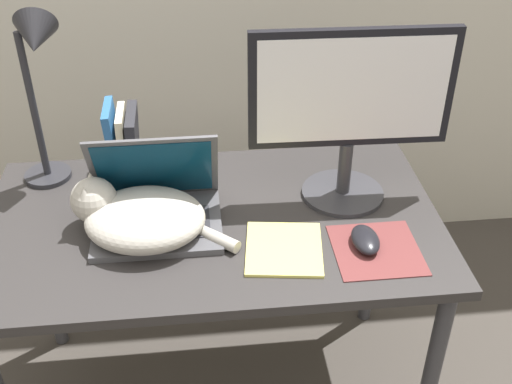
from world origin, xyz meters
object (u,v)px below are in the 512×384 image
at_px(cat, 137,216).
at_px(notepad, 284,249).
at_px(desk_lamp, 37,70).
at_px(book_row, 124,144).
at_px(computer_mouse, 365,240).
at_px(external_monitor, 350,107).
at_px(laptop, 157,207).

height_order(cat, notepad, cat).
distance_m(desk_lamp, notepad, 0.77).
xyz_separation_m(book_row, notepad, (0.40, -0.38, -0.10)).
height_order(computer_mouse, book_row, book_row).
xyz_separation_m(external_monitor, book_row, (-0.59, 0.17, -0.16)).
bearing_deg(notepad, laptop, 154.26).
height_order(book_row, desk_lamp, desk_lamp).
bearing_deg(external_monitor, computer_mouse, -88.48).
bearing_deg(desk_lamp, external_monitor, -10.70).
distance_m(computer_mouse, notepad, 0.20).
height_order(laptop, cat, laptop).
relative_size(laptop, notepad, 1.43).
distance_m(cat, book_row, 0.29).
relative_size(book_row, notepad, 0.97).
relative_size(laptop, book_row, 1.47).
bearing_deg(external_monitor, book_row, 164.37).
bearing_deg(computer_mouse, external_monitor, 91.52).
bearing_deg(book_row, laptop, -69.14).
bearing_deg(book_row, external_monitor, -15.63).
xyz_separation_m(cat, notepad, (0.35, -0.10, -0.05)).
height_order(computer_mouse, notepad, computer_mouse).
height_order(desk_lamp, notepad, desk_lamp).
xyz_separation_m(cat, computer_mouse, (0.55, -0.11, -0.04)).
bearing_deg(computer_mouse, book_row, 146.82).
relative_size(cat, external_monitor, 0.80).
xyz_separation_m(cat, desk_lamp, (-0.23, 0.27, 0.28)).
xyz_separation_m(cat, external_monitor, (0.55, 0.12, 0.21)).
bearing_deg(external_monitor, cat, -167.77).
xyz_separation_m(external_monitor, desk_lamp, (-0.78, 0.15, 0.07)).
relative_size(computer_mouse, desk_lamp, 0.23).
relative_size(cat, book_row, 1.88).
relative_size(desk_lamp, notepad, 2.22).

